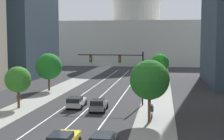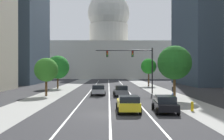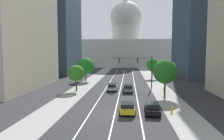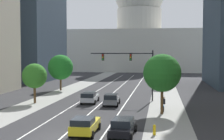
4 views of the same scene
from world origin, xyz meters
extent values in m
plane|color=#2B2B2D|center=(0.00, 40.00, 0.00)|extent=(400.00, 400.00, 0.00)
cube|color=gray|center=(-8.70, 35.00, 0.01)|extent=(4.39, 130.00, 0.01)
cube|color=gray|center=(8.70, 35.00, 0.01)|extent=(4.39, 130.00, 0.01)
cube|color=white|center=(-3.25, 25.00, 0.01)|extent=(0.16, 90.00, 0.01)
cube|color=white|center=(0.00, 25.00, 0.01)|extent=(0.16, 90.00, 0.01)
cube|color=white|center=(3.25, 25.00, 0.01)|extent=(0.16, 90.00, 0.01)
cube|color=#334251|center=(-25.67, 51.27, 23.28)|extent=(15.35, 21.99, 46.56)
cube|color=#334251|center=(27.59, 44.74, 23.20)|extent=(19.19, 24.06, 46.40)
cube|color=beige|center=(0.00, 93.49, 7.32)|extent=(54.54, 22.31, 14.65)
cylinder|color=beige|center=(0.00, 93.49, 18.54)|extent=(15.99, 15.99, 7.77)
sphere|color=beige|center=(0.00, 93.49, 27.20)|extent=(17.39, 17.39, 17.39)
cylinder|color=beige|center=(0.00, 93.49, 35.03)|extent=(3.13, 3.13, 4.35)
cube|color=#B2B5BA|center=(-1.63, 17.78, 0.64)|extent=(2.02, 4.63, 0.64)
cube|color=black|center=(-1.58, 16.65, 1.24)|extent=(1.79, 2.47, 0.56)
cylinder|color=black|center=(-2.61, 19.29, 0.32)|extent=(0.25, 0.65, 0.64)
cylinder|color=black|center=(-0.77, 19.37, 0.32)|extent=(0.25, 0.65, 0.64)
cylinder|color=black|center=(-2.48, 16.20, 0.32)|extent=(0.25, 0.65, 0.64)
cylinder|color=black|center=(-0.64, 16.27, 0.32)|extent=(0.25, 0.65, 0.64)
cube|color=yellow|center=(1.63, 1.22, 0.67)|extent=(1.85, 4.49, 0.70)
cube|color=black|center=(1.63, 0.30, 1.28)|extent=(1.69, 2.17, 0.51)
cylinder|color=black|center=(0.71, 2.74, 0.32)|extent=(0.22, 0.64, 0.64)
cylinder|color=black|center=(2.52, 2.75, 0.32)|extent=(0.22, 0.64, 0.64)
cylinder|color=black|center=(0.73, -0.31, 0.32)|extent=(0.22, 0.64, 0.64)
cylinder|color=black|center=(2.54, -0.29, 0.32)|extent=(0.22, 0.64, 0.64)
cube|color=black|center=(4.88, 1.05, 0.61)|extent=(1.95, 4.64, 0.59)
cube|color=black|center=(4.87, 0.86, 1.19)|extent=(1.71, 2.38, 0.57)
cylinder|color=black|center=(4.08, 2.64, 0.32)|extent=(0.25, 0.65, 0.64)
cylinder|color=black|center=(5.82, 2.56, 0.32)|extent=(0.25, 0.65, 0.64)
cylinder|color=black|center=(3.94, -0.47, 0.32)|extent=(0.25, 0.65, 0.64)
cylinder|color=black|center=(5.68, -0.54, 0.32)|extent=(0.25, 0.65, 0.64)
cube|color=slate|center=(1.63, 16.18, 0.63)|extent=(1.93, 4.35, 0.62)
cube|color=black|center=(1.65, 15.46, 1.23)|extent=(1.70, 2.18, 0.58)
cylinder|color=black|center=(0.69, 17.60, 0.32)|extent=(0.24, 0.65, 0.64)
cylinder|color=black|center=(2.45, 17.67, 0.32)|extent=(0.24, 0.65, 0.64)
cylinder|color=black|center=(0.80, 14.69, 0.32)|extent=(0.24, 0.65, 0.64)
cylinder|color=black|center=(2.56, 14.76, 0.32)|extent=(0.24, 0.65, 0.64)
cylinder|color=black|center=(6.80, 20.50, 3.60)|extent=(0.20, 0.20, 7.21)
cylinder|color=black|center=(2.36, 20.50, 6.75)|extent=(8.89, 0.14, 0.14)
cube|color=black|center=(3.69, 20.50, 6.20)|extent=(0.32, 0.28, 0.96)
sphere|color=red|center=(3.69, 20.35, 6.50)|extent=(0.20, 0.20, 0.20)
sphere|color=orange|center=(3.69, 20.35, 6.20)|extent=(0.20, 0.20, 0.20)
sphere|color=green|center=(3.69, 20.35, 5.90)|extent=(0.20, 0.20, 0.20)
cube|color=black|center=(-0.31, 20.50, 6.20)|extent=(0.32, 0.28, 0.96)
sphere|color=red|center=(-0.31, 20.35, 6.50)|extent=(0.20, 0.20, 0.20)
sphere|color=orange|center=(-0.31, 20.35, 6.20)|extent=(0.20, 0.20, 0.20)
sphere|color=green|center=(-0.31, 20.35, 5.90)|extent=(0.20, 0.20, 0.20)
cylinder|color=yellow|center=(7.45, 1.54, 0.35)|extent=(0.26, 0.26, 0.70)
sphere|color=yellow|center=(7.45, 1.54, 0.78)|extent=(0.26, 0.26, 0.26)
cylinder|color=yellow|center=(7.45, 1.38, 0.39)|extent=(0.10, 0.12, 0.10)
cylinder|color=black|center=(8.30, 12.15, 0.33)|extent=(0.08, 0.66, 0.66)
cylinder|color=black|center=(8.35, 13.19, 0.33)|extent=(0.08, 0.66, 0.66)
cube|color=#1959B2|center=(8.32, 12.67, 0.55)|extent=(0.11, 1.00, 0.36)
cube|color=#262833|center=(8.32, 12.62, 1.18)|extent=(0.37, 0.30, 0.64)
sphere|color=tan|center=(8.32, 12.69, 1.61)|extent=(0.22, 0.22, 0.22)
cylinder|color=#51381E|center=(-9.95, 30.94, 1.30)|extent=(0.32, 0.32, 2.60)
sphere|color=#1F7525|center=(-9.95, 30.94, 4.18)|extent=(4.52, 4.52, 4.52)
cylinder|color=#51381E|center=(8.10, 11.07, 1.57)|extent=(0.32, 0.32, 3.14)
sphere|color=#20611F|center=(8.10, 11.07, 4.63)|extent=(4.24, 4.24, 4.24)
cylinder|color=#51381E|center=(8.86, 38.78, 1.62)|extent=(0.32, 0.32, 3.23)
sphere|color=#238B23|center=(8.86, 38.78, 4.43)|extent=(3.43, 3.43, 3.43)
cylinder|color=#51381E|center=(-8.93, 16.18, 1.27)|extent=(0.32, 0.32, 2.54)
sphere|color=#327925|center=(-8.93, 16.18, 3.72)|extent=(3.37, 3.37, 3.37)
camera|label=1|loc=(9.53, -24.68, 9.00)|focal=54.36mm
camera|label=2|loc=(-0.12, -23.68, 3.84)|focal=45.07mm
camera|label=3|loc=(1.78, -26.64, 7.99)|focal=34.35mm
camera|label=4|loc=(7.95, -25.56, 6.99)|focal=52.20mm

